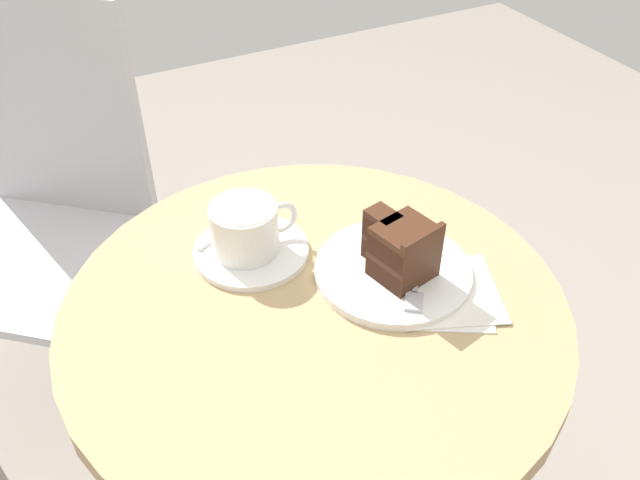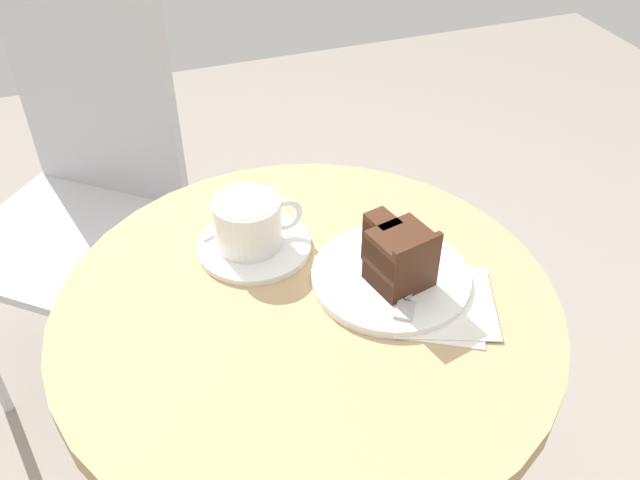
{
  "view_description": "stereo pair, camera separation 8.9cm",
  "coord_description": "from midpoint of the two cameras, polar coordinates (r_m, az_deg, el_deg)",
  "views": [
    {
      "loc": [
        -0.27,
        -0.55,
        1.28
      ],
      "look_at": [
        0.04,
        0.06,
        0.72
      ],
      "focal_mm": 38.0,
      "sensor_mm": 36.0,
      "label": 1
    },
    {
      "loc": [
        -0.19,
        -0.59,
        1.28
      ],
      "look_at": [
        0.04,
        0.06,
        0.72
      ],
      "focal_mm": 38.0,
      "sensor_mm": 36.0,
      "label": 2
    }
  ],
  "objects": [
    {
      "name": "saucer",
      "position": [
        0.94,
        -8.53,
        -1.02
      ],
      "size": [
        0.16,
        0.16,
        0.01
      ],
      "color": "white",
      "rests_on": "cafe_table"
    },
    {
      "name": "cake_slice",
      "position": [
        0.86,
        3.91,
        -0.9
      ],
      "size": [
        0.08,
        0.1,
        0.08
      ],
      "rotation": [
        0.0,
        0.0,
        1.8
      ],
      "color": "#381E14",
      "rests_on": "cake_plate"
    },
    {
      "name": "cafe_table",
      "position": [
        0.95,
        -3.15,
        -10.66
      ],
      "size": [
        0.65,
        0.65,
        0.68
      ],
      "color": "tan",
      "rests_on": "ground"
    },
    {
      "name": "teaspoon",
      "position": [
        0.98,
        -9.89,
        1.2
      ],
      "size": [
        0.1,
        0.06,
        0.0
      ],
      "rotation": [
        0.0,
        0.0,
        0.48
      ],
      "color": "#B7B7BC",
      "rests_on": "saucer"
    },
    {
      "name": "coffee_cup",
      "position": [
        0.91,
        -9.06,
        0.95
      ],
      "size": [
        0.12,
        0.09,
        0.07
      ],
      "color": "white",
      "rests_on": "saucer"
    },
    {
      "name": "napkin",
      "position": [
        0.88,
        7.17,
        -4.41
      ],
      "size": [
        0.2,
        0.19,
        0.0
      ],
      "rotation": [
        0.0,
        0.0,
        5.76
      ],
      "color": "silver",
      "rests_on": "cafe_table"
    },
    {
      "name": "cake_plate",
      "position": [
        0.9,
        3.21,
        -2.61
      ],
      "size": [
        0.21,
        0.21,
        0.01
      ],
      "color": "white",
      "rests_on": "cafe_table"
    },
    {
      "name": "cafe_chair",
      "position": [
        1.44,
        -23.69,
        3.35
      ],
      "size": [
        0.54,
        0.54,
        0.89
      ],
      "rotation": [
        0.0,
        0.0,
        5.59
      ],
      "color": "#BCBCC1",
      "rests_on": "ground"
    },
    {
      "name": "fork",
      "position": [
        0.87,
        5.13,
        -3.82
      ],
      "size": [
        0.09,
        0.12,
        0.0
      ],
      "rotation": [
        0.0,
        0.0,
        4.08
      ],
      "color": "#B7B7BC",
      "rests_on": "cake_plate"
    }
  ]
}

